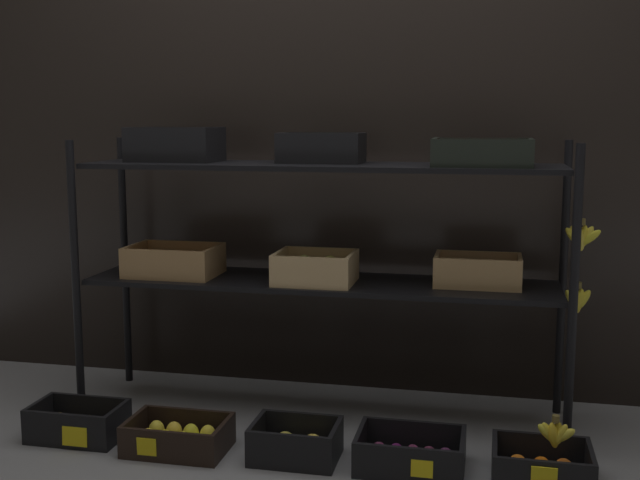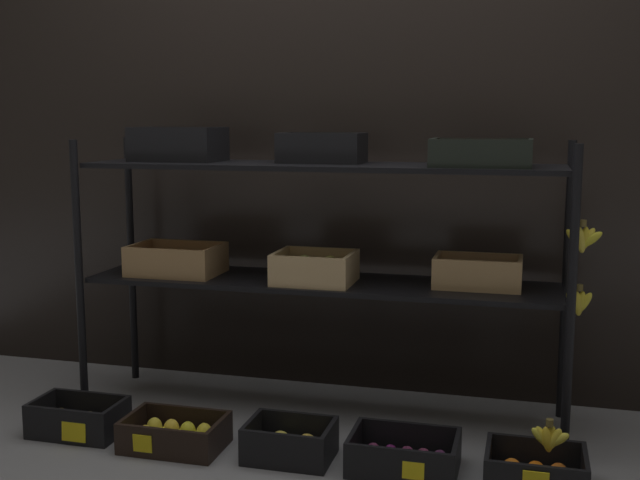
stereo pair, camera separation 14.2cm
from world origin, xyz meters
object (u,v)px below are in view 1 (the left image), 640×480
object	(u,v)px
crate_ground_kiwi	(78,425)
crate_ground_lemon	(178,438)
crate_ground_tangerine	(542,469)
crate_ground_plum	(411,456)
banana_bunch_loose	(555,434)
crate_ground_apple_gold	(296,445)
display_rack	(318,223)

from	to	relation	value
crate_ground_kiwi	crate_ground_lemon	size ratio (longest dim) A/B	0.94
crate_ground_lemon	crate_ground_tangerine	distance (m)	1.27
crate_ground_plum	crate_ground_tangerine	size ratio (longest dim) A/B	1.14
crate_ground_tangerine	banana_bunch_loose	world-z (taller)	banana_bunch_loose
crate_ground_kiwi	crate_ground_lemon	world-z (taller)	crate_ground_kiwi
crate_ground_lemon	crate_ground_plum	bearing A→B (deg)	2.20
crate_ground_plum	crate_ground_tangerine	xyz separation A→B (m)	(0.43, -0.02, 0.00)
crate_ground_lemon	crate_ground_apple_gold	world-z (taller)	crate_ground_apple_gold
display_rack	crate_ground_plum	size ratio (longest dim) A/B	5.49
crate_ground_kiwi	display_rack	bearing A→B (deg)	28.23
display_rack	crate_ground_kiwi	world-z (taller)	display_rack
crate_ground_apple_gold	crate_ground_plum	bearing A→B (deg)	1.59
crate_ground_kiwi	crate_ground_tangerine	xyz separation A→B (m)	(1.69, -0.01, -0.00)
crate_ground_kiwi	crate_ground_lemon	distance (m)	0.41
crate_ground_lemon	crate_ground_apple_gold	distance (m)	0.43
crate_ground_apple_gold	crate_ground_tangerine	world-z (taller)	crate_ground_apple_gold
crate_ground_lemon	banana_bunch_loose	distance (m)	1.32
crate_ground_lemon	crate_ground_plum	xyz separation A→B (m)	(0.84, 0.03, -0.00)
crate_ground_apple_gold	banana_bunch_loose	size ratio (longest dim) A/B	2.24
crate_ground_kiwi	crate_ground_lemon	xyz separation A→B (m)	(0.41, -0.03, -0.00)
display_rack	crate_ground_tangerine	size ratio (longest dim) A/B	6.27
crate_ground_kiwi	crate_ground_plum	xyz separation A→B (m)	(1.25, 0.01, -0.01)
crate_ground_apple_gold	crate_ground_plum	size ratio (longest dim) A/B	0.83
display_rack	crate_ground_apple_gold	size ratio (longest dim) A/B	6.66
crate_ground_plum	banana_bunch_loose	size ratio (longest dim) A/B	2.72
crate_ground_apple_gold	crate_ground_tangerine	bearing A→B (deg)	-0.50
crate_ground_lemon	crate_ground_tangerine	xyz separation A→B (m)	(1.27, 0.01, -0.00)
crate_ground_lemon	crate_ground_plum	size ratio (longest dim) A/B	0.98
crate_ground_apple_gold	crate_ground_plum	world-z (taller)	crate_ground_apple_gold
crate_ground_kiwi	crate_ground_tangerine	size ratio (longest dim) A/B	1.05
crate_ground_plum	crate_ground_tangerine	world-z (taller)	same
display_rack	crate_ground_plum	world-z (taller)	display_rack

